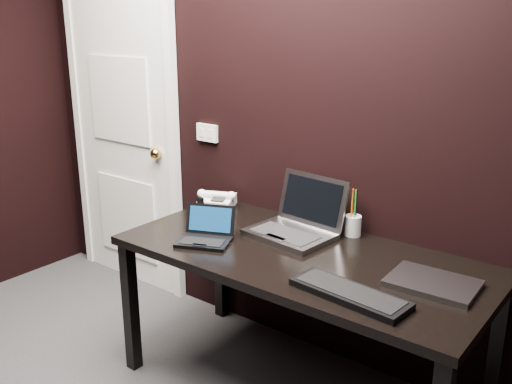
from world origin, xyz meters
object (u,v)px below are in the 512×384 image
Objects in this scene: mobile_phone at (200,208)px; silver_laptop at (296,225)px; pen_cup at (353,225)px; desk at (301,268)px; closed_laptop at (433,283)px; netbook at (206,235)px; door at (124,131)px; ext_keyboard at (350,293)px; desk_phone at (217,201)px.

silver_laptop is at bearing 5.95° from mobile_phone.
pen_cup reaches higher than mobile_phone.
closed_laptop is (0.60, 0.04, 0.09)m from desk.
silver_laptop is at bearing -144.12° from pen_cup.
netbook is 1.31× the size of pen_cup.
netbook is (-0.44, -0.17, 0.11)m from desk.
silver_laptop is (-0.15, 0.17, 0.13)m from desk.
door is at bearing 172.23° from silver_laptop.
mobile_phone is at bearing 136.95° from netbook.
ext_keyboard is 0.65m from pen_cup.
desk is 0.46m from ext_keyboard.
desk_phone is (0.92, -0.13, -0.26)m from door.
desk is 0.75m from mobile_phone.
desk_phone is 2.54× the size of mobile_phone.
pen_cup reaches higher than netbook.
silver_laptop is 0.28m from pen_cup.
closed_laptop is (0.22, 0.28, -0.00)m from ext_keyboard.
netbook is 0.40m from mobile_phone.
closed_laptop is at bearing -8.48° from door.
door is 0.97m from desk_phone.
desk is 0.37m from pen_cup.
door is at bearing 178.64° from pen_cup.
desk_phone is (-0.73, 0.25, 0.12)m from desk.
ext_keyboard is (0.82, -0.08, -0.02)m from netbook.
desk is 0.26m from silver_laptop.
silver_laptop is 1.82× the size of pen_cup.
door is 4.98× the size of silver_laptop.
silver_laptop reaches higher than netbook.
door is at bearing 171.52° from closed_laptop.
ext_keyboard is 5.23× the size of mobile_phone.
silver_laptop is 0.59m from mobile_phone.
netbook is 1.32× the size of desk_phone.
door reaches higher than closed_laptop.
mobile_phone is 0.39× the size of pen_cup.
silver_laptop is (1.50, -0.20, -0.25)m from door.
mobile_phone is (-0.58, -0.06, -0.02)m from silver_laptop.
desk is at bearing -18.77° from desk_phone.
desk_phone is (-1.11, 0.49, 0.03)m from ext_keyboard.
silver_laptop is 1.83× the size of desk_phone.
desk is 18.37× the size of mobile_phone.
desk is 0.48m from netbook.
silver_laptop reaches higher than ext_keyboard.
desk_phone is (-0.58, 0.08, -0.01)m from silver_laptop.
desk_phone is 1.00× the size of pen_cup.
desk is 7.21× the size of pen_cup.
mobile_phone is at bearing 171.46° from desk.
door reaches higher than pen_cup.
mobile_phone is at bearing -16.14° from door.
desk is at bearing -48.94° from silver_laptop.
door is 6.90× the size of netbook.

